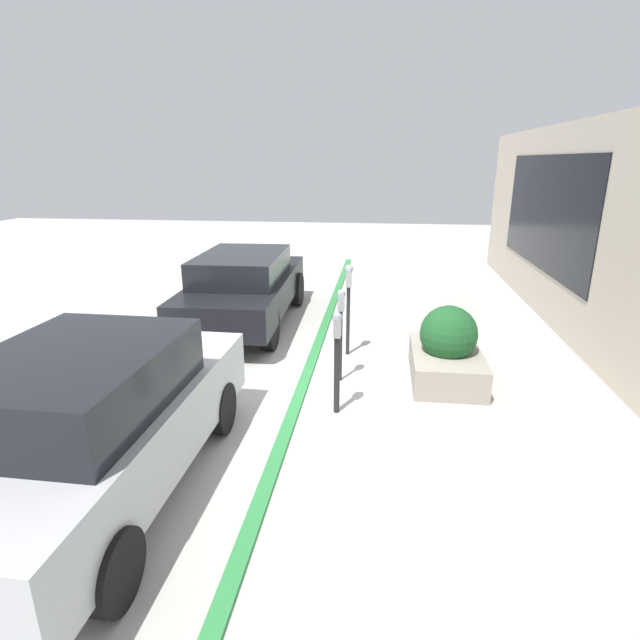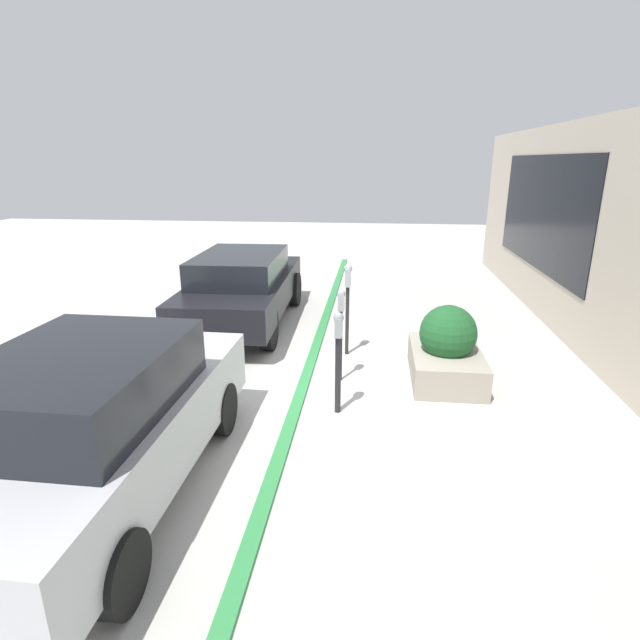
% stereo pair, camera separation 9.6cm
% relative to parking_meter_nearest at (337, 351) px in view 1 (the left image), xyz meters
% --- Properties ---
extents(ground_plane, '(40.00, 40.00, 0.00)m').
position_rel_parking_meter_nearest_xyz_m(ground_plane, '(1.04, 0.49, -0.86)').
color(ground_plane, beige).
extents(curb_strip, '(19.00, 0.16, 0.04)m').
position_rel_parking_meter_nearest_xyz_m(curb_strip, '(1.04, 0.57, -0.84)').
color(curb_strip, '#338C47').
rests_on(curb_strip, ground_plane).
extents(parking_meter_nearest, '(0.15, 0.13, 1.38)m').
position_rel_parking_meter_nearest_xyz_m(parking_meter_nearest, '(0.00, 0.00, 0.00)').
color(parking_meter_nearest, '#232326').
rests_on(parking_meter_nearest, ground_plane).
extents(parking_meter_second, '(0.15, 0.12, 1.42)m').
position_rel_parking_meter_nearest_xyz_m(parking_meter_second, '(1.01, 0.04, 0.16)').
color(parking_meter_second, '#232326').
rests_on(parking_meter_second, ground_plane).
extents(parking_meter_middle, '(0.17, 0.14, 1.57)m').
position_rel_parking_meter_nearest_xyz_m(parking_meter_middle, '(2.09, 0.00, 0.24)').
color(parking_meter_middle, '#232326').
rests_on(parking_meter_middle, ground_plane).
extents(planter_box, '(1.63, 1.03, 1.16)m').
position_rel_parking_meter_nearest_xyz_m(planter_box, '(1.24, -1.55, -0.41)').
color(planter_box, '#A39989').
rests_on(planter_box, ground_plane).
extents(parked_car_front, '(4.12, 1.86, 1.58)m').
position_rel_parking_meter_nearest_xyz_m(parked_car_front, '(-1.98, 2.18, -0.05)').
color(parked_car_front, '#B7B7BC').
rests_on(parked_car_front, ground_plane).
extents(parked_car_middle, '(4.65, 1.89, 1.47)m').
position_rel_parking_meter_nearest_xyz_m(parked_car_middle, '(3.54, 2.18, -0.07)').
color(parked_car_middle, black).
rests_on(parked_car_middle, ground_plane).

